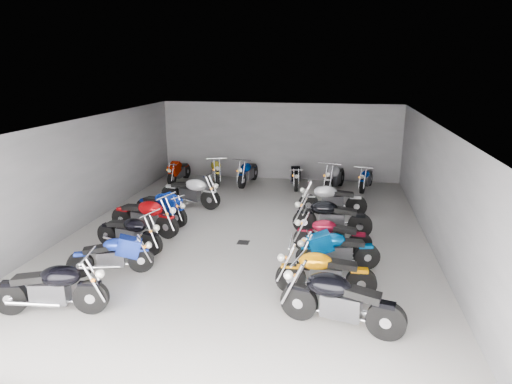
# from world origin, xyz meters

# --- Properties ---
(ground) EXTENTS (14.00, 14.00, 0.00)m
(ground) POSITION_xyz_m (0.00, 0.00, 0.00)
(ground) COLOR gray
(ground) RESTS_ON ground
(wall_back) EXTENTS (10.00, 0.10, 3.20)m
(wall_back) POSITION_xyz_m (0.00, 7.00, 1.60)
(wall_back) COLOR slate
(wall_back) RESTS_ON ground
(wall_left) EXTENTS (0.10, 14.00, 3.20)m
(wall_left) POSITION_xyz_m (-5.00, 0.00, 1.60)
(wall_left) COLOR slate
(wall_left) RESTS_ON ground
(wall_right) EXTENTS (0.10, 14.00, 3.20)m
(wall_right) POSITION_xyz_m (5.00, 0.00, 1.60)
(wall_right) COLOR slate
(wall_right) RESTS_ON ground
(ceiling) EXTENTS (10.00, 14.00, 0.04)m
(ceiling) POSITION_xyz_m (0.00, 0.00, 3.22)
(ceiling) COLOR black
(ceiling) RESTS_ON wall_back
(drain_grate) EXTENTS (0.32, 0.32, 0.01)m
(drain_grate) POSITION_xyz_m (0.00, -0.50, 0.01)
(drain_grate) COLOR black
(drain_grate) RESTS_ON ground
(motorcycle_left_a) EXTENTS (2.23, 0.62, 0.99)m
(motorcycle_left_a) POSITION_xyz_m (-2.90, -4.77, 0.54)
(motorcycle_left_a) COLOR black
(motorcycle_left_a) RESTS_ON ground
(motorcycle_left_b) EXTENTS (1.86, 0.83, 0.86)m
(motorcycle_left_b) POSITION_xyz_m (-2.59, -2.95, 0.47)
(motorcycle_left_b) COLOR black
(motorcycle_left_b) RESTS_ON ground
(motorcycle_left_c) EXTENTS (2.03, 0.68, 0.91)m
(motorcycle_left_c) POSITION_xyz_m (-2.80, -1.56, 0.50)
(motorcycle_left_c) COLOR black
(motorcycle_left_c) RESTS_ON ground
(motorcycle_left_d) EXTENTS (2.23, 0.73, 1.00)m
(motorcycle_left_d) POSITION_xyz_m (-2.89, -0.36, 0.54)
(motorcycle_left_d) COLOR black
(motorcycle_left_d) RESTS_ON ground
(motorcycle_left_e) EXTENTS (1.95, 0.99, 0.92)m
(motorcycle_left_e) POSITION_xyz_m (-2.80, 0.66, 0.50)
(motorcycle_left_e) COLOR black
(motorcycle_left_e) RESTS_ON ground
(motorcycle_left_f) EXTENTS (2.22, 0.67, 0.99)m
(motorcycle_left_f) POSITION_xyz_m (-2.43, 2.40, 0.54)
(motorcycle_left_f) COLOR black
(motorcycle_left_f) RESTS_ON ground
(motorcycle_right_a) EXTENTS (2.30, 0.73, 1.03)m
(motorcycle_right_a) POSITION_xyz_m (2.59, -4.31, 0.56)
(motorcycle_right_a) COLOR black
(motorcycle_right_a) RESTS_ON ground
(motorcycle_right_b) EXTENTS (2.12, 0.43, 0.93)m
(motorcycle_right_b) POSITION_xyz_m (2.27, -3.06, 0.51)
(motorcycle_right_b) COLOR black
(motorcycle_right_b) RESTS_ON ground
(motorcycle_right_c) EXTENTS (1.99, 0.60, 0.88)m
(motorcycle_right_c) POSITION_xyz_m (2.52, -1.76, 0.48)
(motorcycle_right_c) COLOR black
(motorcycle_right_c) RESTS_ON ground
(motorcycle_right_d) EXTENTS (2.03, 0.43, 0.89)m
(motorcycle_right_d) POSITION_xyz_m (2.37, -0.80, 0.49)
(motorcycle_right_d) COLOR black
(motorcycle_right_d) RESTS_ON ground
(motorcycle_right_e) EXTENTS (2.25, 0.47, 0.99)m
(motorcycle_right_e) POSITION_xyz_m (2.34, 0.53, 0.54)
(motorcycle_right_e) COLOR black
(motorcycle_right_e) RESTS_ON ground
(motorcycle_right_f) EXTENTS (2.21, 0.48, 0.97)m
(motorcycle_right_f) POSITION_xyz_m (2.31, 2.33, 0.53)
(motorcycle_right_f) COLOR black
(motorcycle_right_f) RESTS_ON ground
(motorcycle_back_a) EXTENTS (0.44, 1.95, 0.86)m
(motorcycle_back_a) POSITION_xyz_m (-4.00, 5.63, 0.47)
(motorcycle_back_a) COLOR black
(motorcycle_back_a) RESTS_ON ground
(motorcycle_back_b) EXTENTS (0.84, 2.05, 0.93)m
(motorcycle_back_b) POSITION_xyz_m (-2.47, 5.84, 0.51)
(motorcycle_back_b) COLOR black
(motorcycle_back_b) RESTS_ON ground
(motorcycle_back_c) EXTENTS (0.51, 2.11, 0.93)m
(motorcycle_back_c) POSITION_xyz_m (-1.11, 5.77, 0.51)
(motorcycle_back_c) COLOR black
(motorcycle_back_c) RESTS_ON ground
(motorcycle_back_d) EXTENTS (0.49, 1.89, 0.83)m
(motorcycle_back_d) POSITION_xyz_m (0.81, 5.64, 0.45)
(motorcycle_back_d) COLOR black
(motorcycle_back_d) RESTS_ON ground
(motorcycle_back_e) EXTENTS (0.74, 2.19, 0.98)m
(motorcycle_back_e) POSITION_xyz_m (2.37, 5.40, 0.54)
(motorcycle_back_e) COLOR black
(motorcycle_back_e) RESTS_ON ground
(motorcycle_back_f) EXTENTS (0.61, 1.83, 0.82)m
(motorcycle_back_f) POSITION_xyz_m (3.58, 5.76, 0.45)
(motorcycle_back_f) COLOR black
(motorcycle_back_f) RESTS_ON ground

